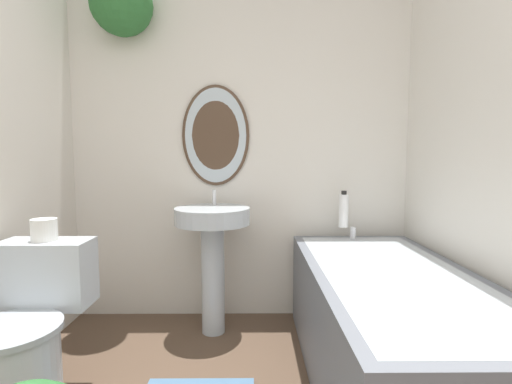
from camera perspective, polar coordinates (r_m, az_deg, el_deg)
wall_back at (r=2.53m, az=-4.89°, el=10.56°), size 2.37×0.38×2.40m
toilet at (r=1.91m, az=-32.15°, el=-19.21°), size 0.40×0.57×0.71m
pedestal_sink at (r=2.31m, az=-6.69°, el=-7.50°), size 0.46×0.46×0.89m
bathtub at (r=1.95m, az=20.11°, el=-19.05°), size 0.75×1.60×0.64m
shampoo_bottle at (r=2.46m, az=13.33°, el=-2.74°), size 0.06×0.06×0.24m
toilet_paper_roll at (r=1.94m, az=-29.81°, el=-5.06°), size 0.11×0.11×0.10m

